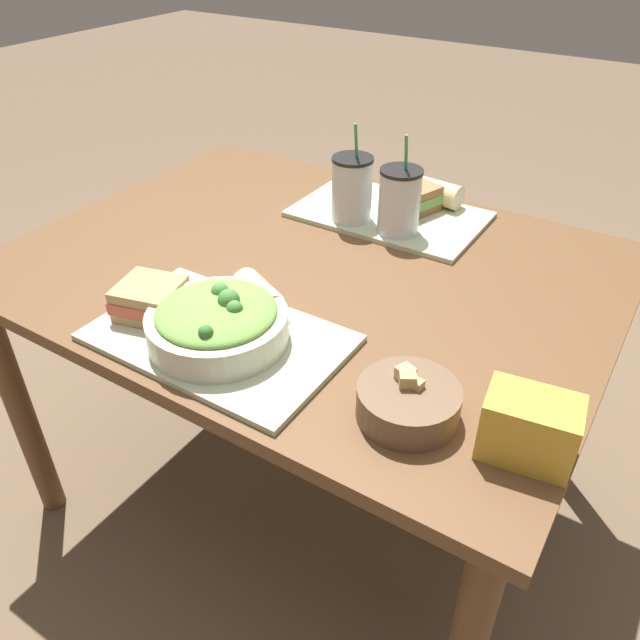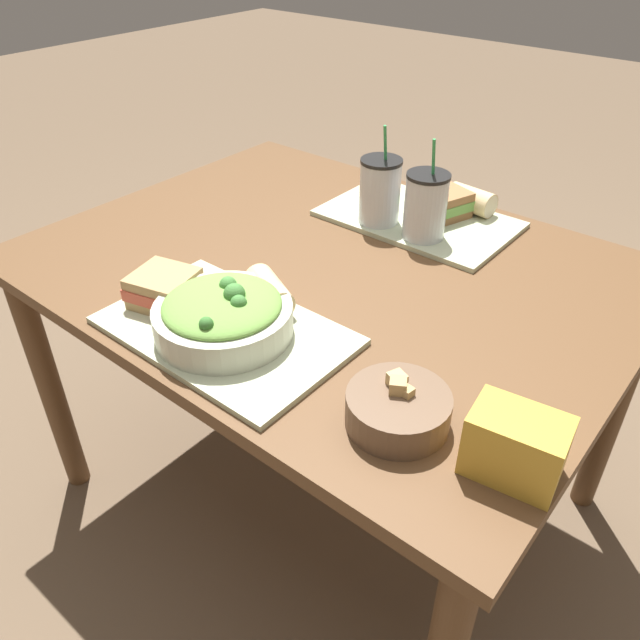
{
  "view_description": "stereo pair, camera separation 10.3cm",
  "coord_description": "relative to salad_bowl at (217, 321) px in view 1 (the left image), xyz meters",
  "views": [
    {
      "loc": [
        0.66,
        -0.99,
        1.43
      ],
      "look_at": [
        0.21,
        -0.28,
        0.83
      ],
      "focal_mm": 35.0,
      "sensor_mm": 36.0,
      "label": 1
    },
    {
      "loc": [
        0.74,
        -0.93,
        1.43
      ],
      "look_at": [
        0.21,
        -0.28,
        0.83
      ],
      "focal_mm": 35.0,
      "sensor_mm": 36.0,
      "label": 2
    }
  ],
  "objects": [
    {
      "name": "ground_plane",
      "position": [
        -0.03,
        0.33,
        -0.8
      ],
      "size": [
        12.0,
        12.0,
        0.0
      ],
      "primitive_type": "plane",
      "color": "brown"
    },
    {
      "name": "dining_table",
      "position": [
        -0.03,
        0.33,
        -0.15
      ],
      "size": [
        1.28,
        0.98,
        0.75
      ],
      "color": "brown",
      "rests_on": "ground_plane"
    },
    {
      "name": "tray_near",
      "position": [
        -0.01,
        0.01,
        -0.05
      ],
      "size": [
        0.46,
        0.29,
        0.01
      ],
      "color": "#B2BC99",
      "rests_on": "dining_table"
    },
    {
      "name": "tray_far",
      "position": [
        0.01,
        0.63,
        -0.05
      ],
      "size": [
        0.46,
        0.29,
        0.01
      ],
      "color": "#B2BC99",
      "rests_on": "dining_table"
    },
    {
      "name": "salad_bowl",
      "position": [
        0.0,
        0.0,
        0.0
      ],
      "size": [
        0.25,
        0.25,
        0.1
      ],
      "color": "beige",
      "rests_on": "tray_near"
    },
    {
      "name": "soup_bowl",
      "position": [
        0.36,
        0.02,
        -0.02
      ],
      "size": [
        0.16,
        0.16,
        0.08
      ],
      "color": "brown",
      "rests_on": "dining_table"
    },
    {
      "name": "sandwich_near",
      "position": [
        -0.16,
        -0.0,
        -0.01
      ],
      "size": [
        0.14,
        0.14,
        0.06
      ],
      "rotation": [
        0.0,
        0.0,
        0.25
      ],
      "color": "tan",
      "rests_on": "tray_near"
    },
    {
      "name": "baguette_near",
      "position": [
        0.0,
        0.12,
        -0.01
      ],
      "size": [
        0.13,
        0.11,
        0.06
      ],
      "rotation": [
        0.0,
        0.0,
        1.13
      ],
      "color": "#DBBC84",
      "rests_on": "tray_near"
    },
    {
      "name": "sandwich_far",
      "position": [
        0.05,
        0.68,
        -0.01
      ],
      "size": [
        0.14,
        0.14,
        0.06
      ],
      "rotation": [
        0.0,
        0.0,
        -0.32
      ],
      "color": "olive",
      "rests_on": "tray_far"
    },
    {
      "name": "baguette_far",
      "position": [
        0.1,
        0.74,
        -0.01
      ],
      "size": [
        0.12,
        0.07,
        0.06
      ],
      "rotation": [
        0.0,
        0.0,
        1.47
      ],
      "color": "#DBBC84",
      "rests_on": "tray_far"
    },
    {
      "name": "drink_cup_dark",
      "position": [
        -0.05,
        0.55,
        0.03
      ],
      "size": [
        0.1,
        0.1,
        0.24
      ],
      "color": "silver",
      "rests_on": "tray_far"
    },
    {
      "name": "drink_cup_red",
      "position": [
        0.08,
        0.55,
        0.03
      ],
      "size": [
        0.1,
        0.1,
        0.23
      ],
      "color": "silver",
      "rests_on": "tray_far"
    },
    {
      "name": "chip_bag",
      "position": [
        0.54,
        0.04,
        -0.0
      ],
      "size": [
        0.14,
        0.1,
        0.1
      ],
      "rotation": [
        0.0,
        0.0,
        0.14
      ],
      "color": "gold",
      "rests_on": "dining_table"
    }
  ]
}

